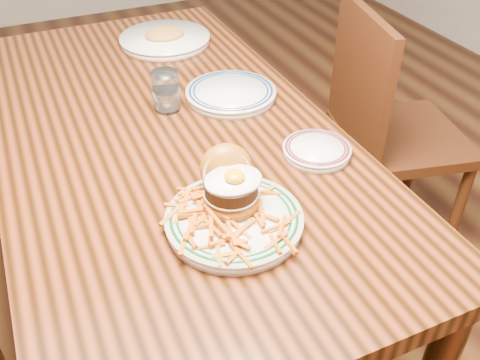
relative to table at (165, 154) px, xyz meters
name	(u,v)px	position (x,y,z in m)	size (l,w,h in m)	color
floor	(182,310)	(0.00, 0.00, -0.66)	(6.00, 6.00, 0.00)	black
table	(165,154)	(0.00, 0.00, 0.00)	(0.85, 1.60, 0.75)	black
chair_right	(385,128)	(0.83, 0.08, -0.17)	(0.51, 0.51, 0.91)	#401B0D
main_plate	(233,207)	(0.02, -0.42, 0.13)	(0.28, 0.30, 0.14)	silver
side_plate	(317,150)	(0.30, -0.28, 0.10)	(0.17, 0.17, 0.03)	silver
rear_plate	(231,93)	(0.23, 0.07, 0.10)	(0.26, 0.26, 0.03)	silver
water_glass	(166,93)	(0.04, 0.08, 0.14)	(0.07, 0.07, 0.11)	white
far_plate	(165,39)	(0.17, 0.51, 0.11)	(0.31, 0.31, 0.06)	silver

